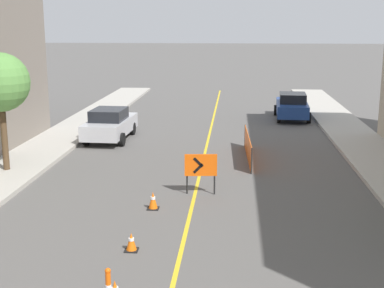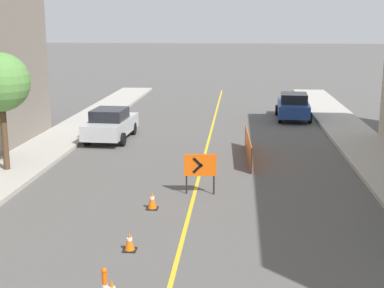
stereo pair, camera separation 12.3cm
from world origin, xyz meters
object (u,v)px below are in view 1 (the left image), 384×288
at_px(traffic_cone_third, 131,242).
at_px(street_tree_left_near, 0,83).
at_px(parked_car_curb_mid, 292,106).
at_px(traffic_cone_fourth, 153,200).
at_px(parked_car_curb_near, 110,124).
at_px(arrow_barricade_primary, 201,167).

xyz_separation_m(traffic_cone_third, street_tree_left_near, (-6.18, 6.69, 3.28)).
distance_m(traffic_cone_third, parked_car_curb_mid, 20.57).
bearing_deg(parked_car_curb_mid, traffic_cone_fourth, -106.49).
distance_m(traffic_cone_fourth, street_tree_left_near, 7.88).
bearing_deg(parked_car_curb_mid, parked_car_curb_near, -141.85).
height_order(parked_car_curb_near, parked_car_curb_mid, same).
height_order(traffic_cone_third, arrow_barricade_primary, arrow_barricade_primary).
relative_size(traffic_cone_third, parked_car_curb_mid, 0.11).
xyz_separation_m(arrow_barricade_primary, street_tree_left_near, (-7.65, 1.92, 2.55)).
height_order(arrow_barricade_primary, parked_car_curb_mid, parked_car_curb_mid).
relative_size(traffic_cone_third, street_tree_left_near, 0.11).
bearing_deg(arrow_barricade_primary, parked_car_curb_near, 116.03).
bearing_deg(parked_car_curb_near, street_tree_left_near, -109.92).
relative_size(parked_car_curb_near, street_tree_left_near, 0.98).
bearing_deg(traffic_cone_fourth, traffic_cone_third, -91.36).
height_order(traffic_cone_third, traffic_cone_fourth, traffic_cone_fourth).
bearing_deg(street_tree_left_near, parked_car_curb_mid, 46.77).
relative_size(parked_car_curb_mid, street_tree_left_near, 0.98).
bearing_deg(parked_car_curb_mid, arrow_barricade_primary, -103.69).
height_order(parked_car_curb_mid, street_tree_left_near, street_tree_left_near).
distance_m(traffic_cone_third, traffic_cone_fourth, 3.16).
bearing_deg(street_tree_left_near, traffic_cone_fourth, -29.45).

